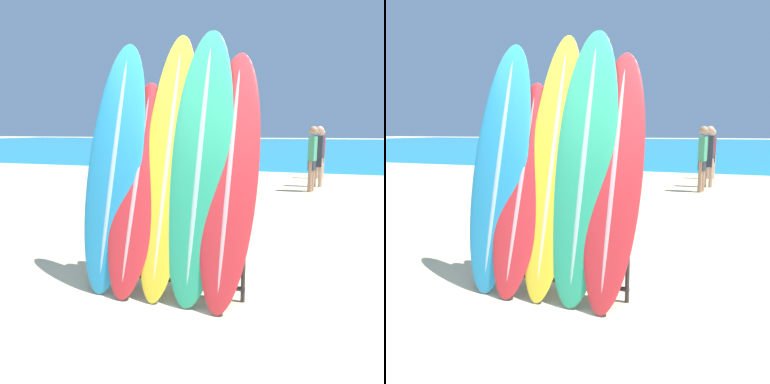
% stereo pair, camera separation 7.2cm
% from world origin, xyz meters
% --- Properties ---
extents(ground_plane, '(160.00, 160.00, 0.00)m').
position_xyz_m(ground_plane, '(0.00, 0.00, 0.00)').
color(ground_plane, '#CCB789').
extents(ocean_water, '(120.00, 60.00, 0.01)m').
position_xyz_m(ocean_water, '(0.00, 40.28, 0.00)').
color(ocean_water, teal).
rests_on(ocean_water, ground_plane).
extents(surfboard_rack, '(1.53, 0.04, 0.83)m').
position_xyz_m(surfboard_rack, '(-0.01, 0.33, 0.45)').
color(surfboard_rack, '#28282D').
rests_on(surfboard_rack, ground_plane).
extents(surfboard_slot_0, '(0.59, 0.83, 2.43)m').
position_xyz_m(surfboard_slot_0, '(-0.59, 0.43, 1.22)').
color(surfboard_slot_0, teal).
rests_on(surfboard_slot_0, ground_plane).
extents(surfboard_slot_1, '(0.51, 0.84, 2.03)m').
position_xyz_m(surfboard_slot_1, '(-0.33, 0.38, 1.02)').
color(surfboard_slot_1, red).
rests_on(surfboard_slot_1, ground_plane).
extents(surfboard_slot_2, '(0.50, 0.93, 2.50)m').
position_xyz_m(surfboard_slot_2, '(-0.03, 0.46, 1.25)').
color(surfboard_slot_2, yellow).
rests_on(surfboard_slot_2, ground_plane).
extents(surfboard_slot_3, '(0.59, 0.93, 2.52)m').
position_xyz_m(surfboard_slot_3, '(0.29, 0.45, 1.26)').
color(surfboard_slot_3, '#289E70').
rests_on(surfboard_slot_3, ground_plane).
extents(surfboard_slot_4, '(0.51, 0.96, 2.29)m').
position_xyz_m(surfboard_slot_4, '(0.58, 0.43, 1.15)').
color(surfboard_slot_4, red).
rests_on(surfboard_slot_4, ground_plane).
extents(person_near_water, '(0.22, 0.27, 1.65)m').
position_xyz_m(person_near_water, '(1.25, 7.06, 0.90)').
color(person_near_water, '#A87A5B').
rests_on(person_near_water, ground_plane).
extents(person_mid_beach, '(0.27, 0.22, 1.67)m').
position_xyz_m(person_mid_beach, '(1.41, 8.00, 0.91)').
color(person_mid_beach, tan).
rests_on(person_mid_beach, ground_plane).
extents(person_far_left, '(0.27, 0.21, 1.60)m').
position_xyz_m(person_far_left, '(1.49, 9.92, 0.87)').
color(person_far_left, tan).
rests_on(person_far_left, ground_plane).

